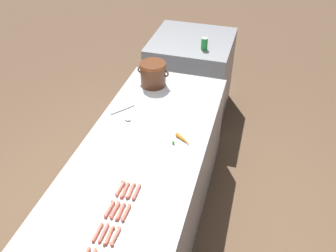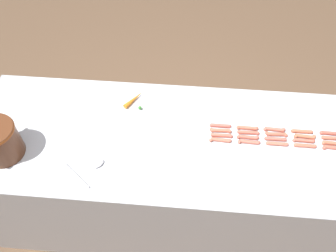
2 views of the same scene
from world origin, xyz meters
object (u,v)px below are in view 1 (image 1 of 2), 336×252
(hot_dog_4, at_px, (120,188))
(hot_dog_7, at_px, (104,233))
(hot_dog_9, at_px, (125,190))
(hot_dog_17, at_px, (116,236))
(bean_pot, at_px, (153,73))
(hot_dog_3, at_px, (109,209))
(soda_can, at_px, (204,44))
(carrot, at_px, (184,140))
(back_cabinet, at_px, (191,76))
(hot_dog_19, at_px, (136,192))
(hot_dog_8, at_px, (115,210))
(serving_spoon, at_px, (126,116))
(hot_dog_18, at_px, (126,213))
(hot_dog_14, at_px, (131,191))
(hot_dog_12, at_px, (109,236))
(hot_dog_2, at_px, (97,232))
(hot_dog_13, at_px, (120,212))

(hot_dog_4, bearing_deg, hot_dog_7, -83.51)
(hot_dog_9, relative_size, hot_dog_17, 1.00)
(hot_dog_4, bearing_deg, bean_pot, 98.34)
(hot_dog_3, xyz_separation_m, soda_can, (0.14, 2.11, 0.10))
(hot_dog_3, distance_m, hot_dog_4, 0.17)
(carrot, relative_size, soda_can, 1.29)
(back_cabinet, relative_size, hot_dog_19, 7.09)
(hot_dog_8, distance_m, serving_spoon, 0.92)
(carrot, bearing_deg, hot_dog_4, -116.55)
(hot_dog_17, xyz_separation_m, hot_dog_18, (-0.00, 0.16, 0.00))
(hot_dog_3, bearing_deg, hot_dog_14, 66.09)
(hot_dog_12, bearing_deg, bean_pot, 99.20)
(hot_dog_17, distance_m, bean_pot, 1.58)
(hot_dog_9, bearing_deg, bean_pot, 99.96)
(hot_dog_9, bearing_deg, hot_dog_17, -77.30)
(serving_spoon, bearing_deg, hot_dog_19, -63.74)
(hot_dog_2, distance_m, hot_dog_13, 0.18)
(soda_can, bearing_deg, hot_dog_7, -92.51)
(soda_can, bearing_deg, serving_spoon, -107.15)
(hot_dog_8, relative_size, carrot, 0.82)
(hot_dog_17, relative_size, carrot, 0.82)
(hot_dog_12, relative_size, hot_dog_17, 1.00)
(hot_dog_7, height_order, soda_can, soda_can)
(hot_dog_9, height_order, hot_dog_13, same)
(hot_dog_9, distance_m, serving_spoon, 0.78)
(hot_dog_9, xyz_separation_m, hot_dog_14, (0.04, 0.01, 0.00))
(hot_dog_18, distance_m, hot_dog_19, 0.16)
(hot_dog_8, bearing_deg, hot_dog_2, -101.65)
(hot_dog_12, relative_size, serving_spoon, 0.57)
(hot_dog_18, distance_m, soda_can, 2.11)
(hot_dog_19, height_order, carrot, carrot)
(back_cabinet, xyz_separation_m, serving_spoon, (-0.21, -1.45, 0.43))
(hot_dog_4, bearing_deg, hot_dog_9, -11.85)
(hot_dog_14, bearing_deg, hot_dog_13, -90.46)
(hot_dog_7, xyz_separation_m, hot_dog_17, (0.07, -0.00, 0.00))
(hot_dog_8, bearing_deg, hot_dog_9, 89.63)
(hot_dog_2, xyz_separation_m, hot_dog_8, (0.03, 0.17, 0.00))
(hot_dog_7, height_order, hot_dog_12, same)
(hot_dog_8, relative_size, hot_dog_14, 1.00)
(hot_dog_4, height_order, hot_dog_19, same)
(bean_pot, distance_m, carrot, 0.83)
(back_cabinet, xyz_separation_m, carrot, (0.31, -1.61, 0.44))
(hot_dog_13, xyz_separation_m, hot_dog_17, (0.04, -0.16, 0.00))
(hot_dog_12, bearing_deg, hot_dog_4, 102.34)
(hot_dog_2, relative_size, hot_dog_7, 1.00)
(hot_dog_9, bearing_deg, hot_dog_8, -90.37)
(bean_pot, bearing_deg, hot_dog_18, -78.38)
(hot_dog_2, distance_m, hot_dog_19, 0.35)
(hot_dog_4, height_order, hot_dog_17, same)
(hot_dog_4, relative_size, hot_dog_12, 1.00)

